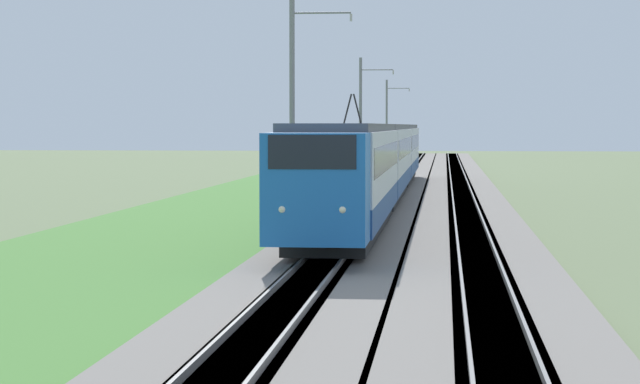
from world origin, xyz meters
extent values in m
cube|color=gray|center=(50.00, 0.00, 0.15)|extent=(240.00, 4.40, 0.30)
cube|color=gray|center=(50.00, -4.28, 0.15)|extent=(240.00, 4.40, 0.30)
cube|color=#4C4238|center=(50.00, 0.00, 0.15)|extent=(240.00, 1.57, 0.30)
cube|color=gray|center=(50.00, 0.53, 0.38)|extent=(240.00, 0.07, 0.15)
cube|color=gray|center=(50.00, -0.53, 0.38)|extent=(240.00, 0.07, 0.15)
cube|color=#4C4238|center=(50.00, -4.28, 0.15)|extent=(240.00, 1.57, 0.30)
cube|color=gray|center=(50.00, -3.75, 0.38)|extent=(240.00, 0.07, 0.15)
cube|color=gray|center=(50.00, -4.81, 0.38)|extent=(240.00, 0.07, 0.15)
cube|color=#4C8438|center=(50.00, 6.49, 0.06)|extent=(240.00, 10.57, 0.12)
cube|color=blue|center=(31.98, 0.00, 2.45)|extent=(2.13, 2.69, 2.90)
cube|color=black|center=(31.66, 0.00, 3.42)|extent=(1.53, 2.24, 0.87)
sphere|color=#F2EAC6|center=(30.96, 0.77, 1.96)|extent=(0.20, 0.20, 0.20)
sphere|color=#F2EAC6|center=(30.96, -0.77, 1.96)|extent=(0.20, 0.20, 0.20)
cube|color=navy|center=(42.01, 0.00, 1.41)|extent=(17.94, 2.80, 0.81)
cube|color=silver|center=(42.01, 0.00, 2.85)|extent=(17.94, 2.80, 2.09)
cube|color=black|center=(42.01, 0.00, 3.02)|extent=(16.50, 2.82, 0.88)
cube|color=#515156|center=(42.01, 0.00, 4.02)|extent=(17.94, 2.58, 0.25)
cube|color=black|center=(42.01, 0.00, 0.72)|extent=(17.04, 2.38, 0.55)
cylinder|color=black|center=(34.84, 0.53, 0.88)|extent=(0.86, 0.12, 0.86)
cylinder|color=black|center=(34.84, -0.53, 0.88)|extent=(0.86, 0.12, 0.86)
cube|color=navy|center=(61.62, 0.00, 1.41)|extent=(20.07, 2.80, 0.81)
cube|color=silver|center=(61.62, 0.00, 2.85)|extent=(20.07, 2.80, 2.09)
cube|color=black|center=(61.62, 0.00, 3.02)|extent=(18.46, 2.82, 0.88)
cube|color=#515156|center=(61.62, 0.00, 4.02)|extent=(20.07, 2.58, 0.25)
cube|color=black|center=(61.62, 0.00, 0.72)|extent=(19.07, 2.38, 0.55)
cube|color=navy|center=(82.28, 0.00, 1.41)|extent=(20.07, 2.80, 0.81)
cube|color=silver|center=(82.28, 0.00, 2.85)|extent=(20.07, 2.80, 2.09)
cube|color=black|center=(82.28, 0.00, 3.02)|extent=(18.46, 2.82, 0.88)
cube|color=#515156|center=(82.28, 0.00, 4.02)|extent=(20.07, 2.58, 0.25)
cube|color=black|center=(82.28, 0.00, 0.72)|extent=(19.07, 2.38, 0.55)
cylinder|color=black|center=(44.70, 0.17, 4.70)|extent=(0.06, 0.33, 1.08)
cylinder|color=black|center=(44.70, -0.17, 4.70)|extent=(0.06, 0.33, 1.08)
cube|color=black|center=(34.84, 0.00, 0.00)|extent=(0.10, 0.10, 0.00)
cylinder|color=slate|center=(50.11, 2.87, 4.77)|extent=(0.22, 0.22, 9.54)
cylinder|color=slate|center=(50.11, 1.67, 8.64)|extent=(0.08, 2.40, 0.08)
cylinder|color=#B2ADA8|center=(50.11, 0.47, 8.44)|extent=(0.10, 0.10, 0.30)
cylinder|color=slate|center=(91.47, 2.87, 4.54)|extent=(0.22, 0.22, 9.08)
cylinder|color=slate|center=(91.47, 1.67, 8.18)|extent=(0.08, 2.40, 0.08)
cylinder|color=#B2ADA8|center=(91.47, 0.47, 7.98)|extent=(0.10, 0.10, 0.30)
cylinder|color=slate|center=(132.82, 2.87, 4.48)|extent=(0.22, 0.22, 8.95)
cylinder|color=slate|center=(132.82, 1.67, 8.05)|extent=(0.08, 2.40, 0.08)
cylinder|color=#B2ADA8|center=(132.82, 0.47, 7.85)|extent=(0.10, 0.10, 0.30)
camera|label=1|loc=(-0.31, -3.33, 4.09)|focal=70.00mm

